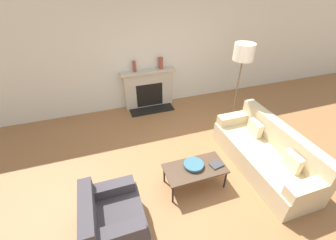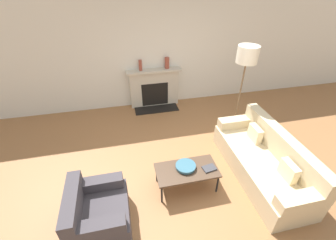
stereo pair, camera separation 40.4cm
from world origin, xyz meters
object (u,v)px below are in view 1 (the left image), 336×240
Objects in this scene: mantel_vase_left at (134,66)px; mantel_vase_center_left at (161,63)px; bowl at (194,164)px; floor_lamp at (243,58)px; fireplace at (149,89)px; coffee_table at (195,169)px; couch at (266,154)px; armchair_near at (112,220)px; book at (217,165)px.

mantel_vase_left is 0.67m from mantel_vase_center_left.
floor_lamp reaches higher than bowl.
fireplace is 2.89m from coffee_table.
bowl is 1.18× the size of mantel_vase_center_left.
mantel_vase_left is (-0.36, 2.90, 0.77)m from coffee_table.
fireplace is at bearing -2.77° from mantel_vase_left.
mantel_vase_center_left is (0.31, 2.90, 0.78)m from coffee_table.
fireplace is 0.74m from mantel_vase_center_left.
couch is at bearing -93.35° from floor_lamp.
book is (1.77, 0.36, 0.12)m from armchair_near.
mantel_vase_center_left is (-1.09, 2.91, 0.84)m from couch.
mantel_vase_center_left is at bearing -0.00° from mantel_vase_left.
floor_lamp is at bearing -59.90° from armchair_near.
mantel_vase_center_left is (-0.05, 2.96, 0.74)m from book.
couch is at bearing -63.54° from fireplace.
bowl is at bearing 101.96° from coffee_table.
mantel_vase_center_left reaches higher than book.
armchair_near is 3.13× the size of mantel_vase_center_left.
mantel_vase_center_left is (0.32, 2.86, 0.71)m from bowl.
floor_lamp is at bearing -41.83° from mantel_vase_left.
book is (0.36, -0.06, 0.04)m from coffee_table.
fireplace is 4.95× the size of mantel_vase_center_left.
mantel_vase_center_left is at bearing 83.58° from bowl.
bowl is 0.17× the size of floor_lamp.
floor_lamp is at bearing 39.96° from book.
armchair_near is 3.59m from mantel_vase_left.
book is at bearing -89.07° from mantel_vase_center_left.
mantel_vase_left is (-1.84, 1.65, -0.53)m from floor_lamp.
coffee_table is 3.61× the size of mantel_vase_center_left.
bowl is (-1.42, 0.06, 0.13)m from couch.
book is 0.88× the size of mantel_vase_left.
mantel_vase_center_left is (0.67, -0.00, 0.01)m from mantel_vase_left.
mantel_vase_left is 0.94× the size of mantel_vase_center_left.
coffee_table is 3.05× the size of bowl.
couch is at bearing -58.81° from mantel_vase_left.
mantel_vase_left is at bearing 94.02° from book.
mantel_vase_center_left is (0.35, 0.02, 0.66)m from fireplace.
fireplace is at bearing 88.05° from book.
bowl is 2.96m from mantel_vase_left.
coffee_table is 3.02m from mantel_vase_left.
bowl is at bearing -96.42° from mantel_vase_center_left.
mantel_vase_left is at bearing 177.23° from fireplace.
coffee_table is 0.37m from book.
book is (-1.05, -0.05, 0.10)m from couch.
bowl is at bearing -140.93° from floor_lamp.
mantel_vase_left reaches higher than couch.
couch is 3.51m from mantel_vase_left.
mantel_vase_left is at bearing -17.57° from armchair_near.
book is 2.14m from floor_lamp.
fireplace is 3.59m from armchair_near.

